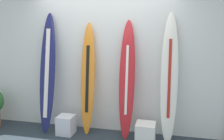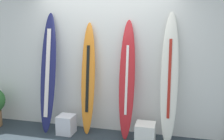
% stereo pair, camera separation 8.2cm
% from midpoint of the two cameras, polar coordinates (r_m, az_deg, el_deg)
% --- Properties ---
extents(wall_back, '(7.20, 0.20, 2.80)m').
position_cam_midpoint_polar(wall_back, '(4.39, -1.66, 3.79)').
color(wall_back, silver).
rests_on(wall_back, ground).
extents(surfboard_navy, '(0.29, 0.43, 2.14)m').
position_cam_midpoint_polar(surfboard_navy, '(4.48, -15.45, -0.71)').
color(surfboard_navy, navy).
rests_on(surfboard_navy, ground).
extents(surfboard_sunset, '(0.25, 0.31, 1.96)m').
position_cam_midpoint_polar(surfboard_sunset, '(4.27, -6.28, -2.32)').
color(surfboard_sunset, orange).
rests_on(surfboard_sunset, ground).
extents(surfboard_crimson, '(0.27, 0.37, 2.00)m').
position_cam_midpoint_polar(surfboard_crimson, '(4.07, 2.95, -2.53)').
color(surfboard_crimson, red).
rests_on(surfboard_crimson, ground).
extents(surfboard_ivory, '(0.28, 0.40, 2.12)m').
position_cam_midpoint_polar(surfboard_ivory, '(4.00, 12.78, -1.94)').
color(surfboard_ivory, white).
rests_on(surfboard_ivory, ground).
extents(display_block_left, '(0.29, 0.29, 0.33)m').
position_cam_midpoint_polar(display_block_left, '(4.49, -11.30, -12.54)').
color(display_block_left, silver).
rests_on(display_block_left, ground).
extents(display_block_center, '(0.32, 0.32, 0.33)m').
position_cam_midpoint_polar(display_block_center, '(4.12, 7.31, -14.51)').
color(display_block_center, white).
rests_on(display_block_center, ground).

